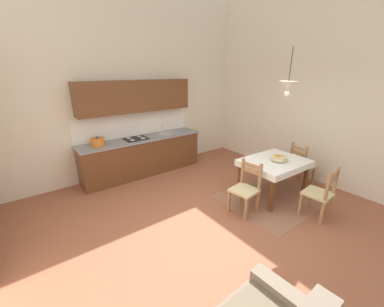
% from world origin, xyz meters
% --- Properties ---
extents(ground_plane, '(6.42, 6.12, 0.10)m').
position_xyz_m(ground_plane, '(0.00, 0.00, -0.05)').
color(ground_plane, '#99563D').
extents(wall_back, '(6.42, 0.12, 4.18)m').
position_xyz_m(wall_back, '(0.00, 2.82, 2.09)').
color(wall_back, silver).
rests_on(wall_back, ground_plane).
extents(wall_right, '(0.12, 6.12, 4.18)m').
position_xyz_m(wall_right, '(2.97, 0.00, 2.09)').
color(wall_right, silver).
rests_on(wall_right, ground_plane).
extents(area_rug, '(2.10, 1.60, 0.01)m').
position_xyz_m(area_rug, '(1.55, -0.20, 0.00)').
color(area_rug, '#96644B').
rests_on(area_rug, ground_plane).
extents(kitchen_cabinetry, '(2.91, 0.63, 2.20)m').
position_xyz_m(kitchen_cabinetry, '(-0.05, 2.49, 0.86)').
color(kitchen_cabinetry, brown).
rests_on(kitchen_cabinetry, ground_plane).
extents(dining_table, '(1.26, 1.00, 0.75)m').
position_xyz_m(dining_table, '(1.55, -0.10, 0.62)').
color(dining_table, brown).
rests_on(dining_table, ground_plane).
extents(dining_chair_tv_side, '(0.47, 0.47, 0.93)m').
position_xyz_m(dining_chair_tv_side, '(0.65, -0.17, 0.44)').
color(dining_chair_tv_side, '#D1BC89').
rests_on(dining_chair_tv_side, ground_plane).
extents(dining_chair_window_side, '(0.49, 0.49, 0.93)m').
position_xyz_m(dining_chair_window_side, '(2.48, -0.16, 0.44)').
color(dining_chair_window_side, '#D1BC89').
rests_on(dining_chair_window_side, ground_plane).
extents(dining_chair_camera_side, '(0.45, 0.45, 0.93)m').
position_xyz_m(dining_chair_camera_side, '(1.53, -1.05, 0.44)').
color(dining_chair_camera_side, '#D1BC89').
rests_on(dining_chair_camera_side, ground_plane).
extents(fruit_bowl, '(0.30, 0.30, 0.12)m').
position_xyz_m(fruit_bowl, '(1.57, -0.17, 0.81)').
color(fruit_bowl, beige).
rests_on(fruit_bowl, dining_table).
extents(pendant_lamp, '(0.32, 0.32, 0.80)m').
position_xyz_m(pendant_lamp, '(1.48, -0.22, 2.16)').
color(pendant_lamp, black).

